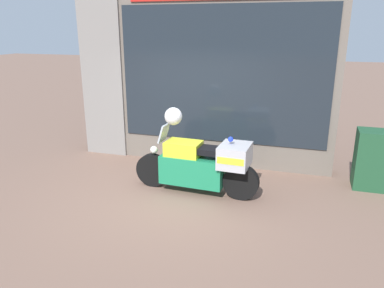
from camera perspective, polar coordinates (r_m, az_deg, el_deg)
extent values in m
plane|color=#7A5B4C|center=(6.68, -3.36, -7.98)|extent=(60.00, 60.00, 0.00)
cube|color=#6B6056|center=(8.00, 1.53, 10.29)|extent=(5.53, 0.40, 3.74)
cube|color=gray|center=(8.90, -12.81, 10.60)|extent=(1.00, 0.55, 3.74)
cube|color=#1E262D|center=(7.67, 4.50, 10.32)|extent=(4.29, 0.02, 2.74)
cube|color=slate|center=(8.25, 4.31, -0.90)|extent=(4.07, 0.30, 0.55)
cube|color=silver|center=(8.15, 4.69, 5.58)|extent=(4.07, 0.02, 1.34)
cube|color=beige|center=(7.90, 4.57, 10.09)|extent=(4.07, 0.30, 0.02)
cube|color=black|center=(8.36, -5.78, 10.73)|extent=(0.18, 0.04, 0.06)
cube|color=maroon|center=(8.10, -0.74, 10.60)|extent=(0.18, 0.04, 0.06)
cube|color=#B7B2A8|center=(7.90, 4.58, 10.37)|extent=(0.18, 0.04, 0.06)
cube|color=#C68E19|center=(7.76, 10.13, 10.04)|extent=(0.18, 0.04, 0.06)
cube|color=#195623|center=(7.71, 15.79, 9.61)|extent=(0.18, 0.04, 0.06)
cube|color=orange|center=(8.43, -4.06, 2.41)|extent=(0.19, 0.03, 0.27)
cube|color=red|center=(8.07, 4.27, 1.72)|extent=(0.19, 0.04, 0.27)
cube|color=white|center=(7.90, 13.16, 0.95)|extent=(0.19, 0.02, 0.27)
cylinder|color=black|center=(7.03, -6.01, -3.96)|extent=(0.63, 0.17, 0.62)
cylinder|color=black|center=(6.51, 7.47, -5.79)|extent=(0.63, 0.17, 0.62)
cube|color=#1E8456|center=(6.69, 0.13, -3.93)|extent=(1.16, 0.52, 0.51)
cube|color=yellow|center=(6.63, -1.30, -0.79)|extent=(0.64, 0.45, 0.28)
cube|color=black|center=(6.48, 2.29, -0.94)|extent=(0.68, 0.38, 0.10)
cube|color=#B7B7BC|center=(6.37, 6.54, -1.76)|extent=(0.52, 0.64, 0.38)
cube|color=yellow|center=(6.37, 6.54, -1.76)|extent=(0.48, 0.65, 0.11)
cube|color=#B2BCC6|center=(6.69, -4.29, 1.72)|extent=(0.14, 0.33, 0.33)
sphere|color=white|center=(6.87, -5.80, -0.88)|extent=(0.14, 0.14, 0.14)
sphere|color=blue|center=(6.30, 5.90, 0.73)|extent=(0.09, 0.09, 0.09)
cube|color=#1E4C2D|center=(7.61, 26.90, -2.25)|extent=(0.91, 0.52, 1.09)
sphere|color=white|center=(6.54, -2.86, 4.25)|extent=(0.31, 0.31, 0.31)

